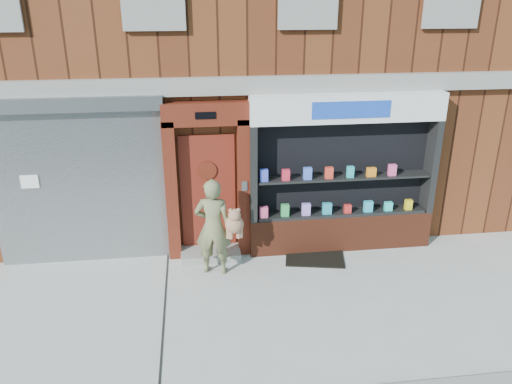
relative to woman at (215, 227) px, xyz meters
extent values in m
plane|color=#9E9E99|center=(0.67, -1.18, -0.88)|extent=(80.00, 80.00, 0.00)
cube|color=#532513|center=(0.67, 4.82, 3.12)|extent=(12.00, 8.00, 8.00)
cube|color=gray|center=(0.67, 0.74, 2.27)|extent=(12.00, 0.16, 0.30)
cube|color=gray|center=(-2.33, 0.76, 0.52)|extent=(3.00, 0.10, 2.80)
cube|color=slate|center=(-2.33, 0.70, 2.04)|extent=(3.10, 0.30, 0.24)
cube|color=white|center=(-3.13, 0.70, 0.72)|extent=(0.30, 0.01, 0.24)
cube|color=#49160C|center=(-0.73, 0.68, 0.42)|extent=(0.22, 0.28, 2.60)
cube|color=#49160C|center=(0.57, 0.68, 0.42)|extent=(0.22, 0.28, 2.60)
cube|color=#49160C|center=(-0.08, 0.68, 1.82)|extent=(1.50, 0.28, 0.40)
cube|color=black|center=(-0.08, 0.53, 1.82)|extent=(0.35, 0.01, 0.12)
cube|color=maroon|center=(-0.08, 0.79, 0.32)|extent=(1.00, 0.06, 2.20)
cylinder|color=black|center=(-0.08, 0.75, 0.77)|extent=(0.28, 0.02, 0.28)
cylinder|color=#49160C|center=(-0.08, 0.74, 0.77)|extent=(0.34, 0.02, 0.34)
cube|color=gray|center=(-0.08, 0.52, -0.81)|extent=(1.10, 0.55, 0.15)
cube|color=slate|center=(0.57, 0.53, 0.52)|extent=(0.10, 0.02, 0.18)
cube|color=maroon|center=(2.42, 0.62, -0.53)|extent=(3.50, 0.40, 0.70)
cube|color=black|center=(0.73, 0.62, 0.72)|extent=(0.12, 0.40, 1.80)
cube|color=black|center=(4.11, 0.62, 0.72)|extent=(0.12, 0.40, 1.80)
cube|color=black|center=(2.42, 0.81, 0.72)|extent=(3.30, 0.03, 1.80)
cube|color=black|center=(2.42, 0.62, -0.15)|extent=(3.20, 0.36, 0.06)
cube|color=black|center=(2.42, 0.62, 0.57)|extent=(3.20, 0.36, 0.04)
cube|color=white|center=(2.42, 0.62, 1.87)|extent=(3.50, 0.40, 0.50)
cube|color=#163EAC|center=(2.42, 0.42, 1.87)|extent=(1.40, 0.01, 0.30)
cube|color=#DF4A7A|center=(0.92, 0.54, -0.02)|extent=(0.15, 0.09, 0.21)
cube|color=green|center=(1.32, 0.54, 0.00)|extent=(0.14, 0.09, 0.23)
cube|color=#A481E9|center=(1.72, 0.54, -0.01)|extent=(0.15, 0.09, 0.23)
cube|color=teal|center=(2.12, 0.54, -0.01)|extent=(0.17, 0.09, 0.22)
cube|color=red|center=(2.52, 0.54, -0.04)|extent=(0.13, 0.09, 0.16)
cube|color=#29A7CE|center=(2.92, 0.54, -0.02)|extent=(0.16, 0.09, 0.21)
cube|color=#29CECF|center=(3.32, 0.54, -0.04)|extent=(0.14, 0.09, 0.17)
cube|color=yellow|center=(3.72, 0.54, -0.02)|extent=(0.13, 0.09, 0.20)
cube|color=blue|center=(0.92, 0.54, 0.70)|extent=(0.15, 0.09, 0.22)
cube|color=red|center=(1.32, 0.54, 0.69)|extent=(0.14, 0.09, 0.20)
cube|color=#4168E0|center=(1.72, 0.54, 0.70)|extent=(0.15, 0.09, 0.22)
cube|color=red|center=(2.12, 0.54, 0.69)|extent=(0.14, 0.09, 0.21)
cube|color=#23ABB3|center=(2.52, 0.54, 0.69)|extent=(0.12, 0.09, 0.21)
cube|color=orange|center=(2.92, 0.54, 0.67)|extent=(0.17, 0.09, 0.17)
cube|color=#ED4F92|center=(3.32, 0.54, 0.69)|extent=(0.14, 0.09, 0.21)
imported|color=#656744|center=(-0.03, 0.01, -0.01)|extent=(0.71, 0.54, 1.74)
sphere|color=#8B6145|center=(0.33, -0.07, 0.06)|extent=(0.32, 0.32, 0.32)
sphere|color=#8B6145|center=(0.33, -0.12, 0.25)|extent=(0.21, 0.21, 0.21)
sphere|color=#8B6145|center=(0.26, -0.12, 0.34)|extent=(0.07, 0.07, 0.07)
sphere|color=#8B6145|center=(0.39, -0.12, 0.34)|extent=(0.07, 0.07, 0.07)
cylinder|color=#8B6145|center=(0.22, -0.07, -0.10)|extent=(0.07, 0.07, 0.19)
cylinder|color=#8B6145|center=(0.43, -0.07, -0.10)|extent=(0.07, 0.07, 0.19)
cylinder|color=#8B6145|center=(0.26, -0.09, -0.10)|extent=(0.07, 0.07, 0.19)
cylinder|color=#8B6145|center=(0.39, -0.09, -0.10)|extent=(0.07, 0.07, 0.19)
cube|color=black|center=(1.85, 0.26, -0.87)|extent=(1.21, 0.96, 0.03)
camera|label=1|loc=(-0.32, -7.78, 3.69)|focal=35.00mm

